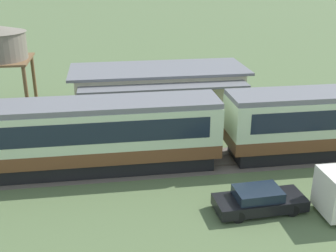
# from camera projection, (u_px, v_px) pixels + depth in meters

# --- Properties ---
(ground_plane) EXTENTS (600.00, 600.00, 0.00)m
(ground_plane) POSITION_uv_depth(u_px,v_px,m) (66.00, 164.00, 25.77)
(ground_plane) COLOR #566B42
(passenger_train) EXTENTS (61.42, 3.14, 4.20)m
(passenger_train) POSITION_uv_depth(u_px,v_px,m) (51.00, 135.00, 23.94)
(passenger_train) COLOR brown
(passenger_train) RESTS_ON ground_plane
(railway_track) EXTENTS (125.34, 3.60, 0.04)m
(railway_track) POSITION_uv_depth(u_px,v_px,m) (179.00, 163.00, 25.82)
(railway_track) COLOR #665B51
(railway_track) RESTS_ON ground_plane
(station_building) EXTENTS (13.63, 6.84, 3.86)m
(station_building) POSITION_uv_depth(u_px,v_px,m) (159.00, 92.00, 33.16)
(station_building) COLOR beige
(station_building) RESTS_ON ground_plane
(parked_car_black) EXTENTS (4.57, 2.00, 1.23)m
(parked_car_black) POSITION_uv_depth(u_px,v_px,m) (259.00, 200.00, 20.73)
(parked_car_black) COLOR black
(parked_car_black) RESTS_ON ground_plane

